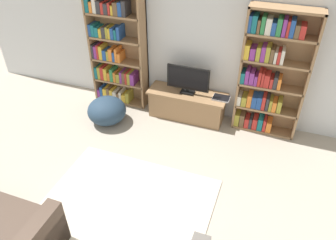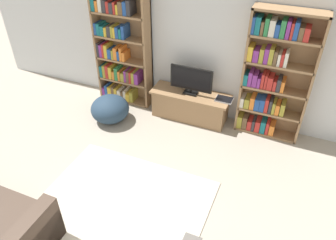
{
  "view_description": "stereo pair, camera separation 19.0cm",
  "coord_description": "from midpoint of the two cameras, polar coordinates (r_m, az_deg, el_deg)",
  "views": [
    {
      "loc": [
        1.3,
        -0.79,
        3.47
      ],
      "look_at": [
        -0.02,
        2.8,
        0.7
      ],
      "focal_mm": 35.0,
      "sensor_mm": 36.0,
      "label": 1
    },
    {
      "loc": [
        1.47,
        -0.72,
        3.47
      ],
      "look_at": [
        -0.02,
        2.8,
        0.7
      ],
      "focal_mm": 35.0,
      "sensor_mm": 36.0,
      "label": 2
    }
  ],
  "objects": [
    {
      "name": "wall_back",
      "position": [
        5.61,
        4.4,
        13.05
      ],
      "size": [
        8.8,
        0.06,
        2.6
      ],
      "color": "silver",
      "rests_on": "ground_plane"
    },
    {
      "name": "bookshelf_left",
      "position": [
        6.11,
        -9.99,
        11.69
      ],
      "size": [
        1.03,
        0.3,
        2.1
      ],
      "color": "#93704C",
      "rests_on": "ground_plane"
    },
    {
      "name": "bookshelf_right",
      "position": [
        5.39,
        16.2,
        7.64
      ],
      "size": [
        1.03,
        0.3,
        2.1
      ],
      "color": "#93704C",
      "rests_on": "ground_plane"
    },
    {
      "name": "tv_stand",
      "position": [
        5.87,
        2.39,
        2.64
      ],
      "size": [
        1.39,
        0.47,
        0.5
      ],
      "color": "#8E6B47",
      "rests_on": "ground_plane"
    },
    {
      "name": "television",
      "position": [
        5.6,
        2.52,
        7.04
      ],
      "size": [
        0.74,
        0.16,
        0.5
      ],
      "color": "black",
      "rests_on": "tv_stand"
    },
    {
      "name": "laptop",
      "position": [
        5.62,
        8.3,
        3.8
      ],
      "size": [
        0.29,
        0.22,
        0.03
      ],
      "color": "#B7B7BC",
      "rests_on": "tv_stand"
    },
    {
      "name": "area_rug",
      "position": [
        4.51,
        -8.65,
        -14.74
      ],
      "size": [
        2.2,
        1.78,
        0.02
      ],
      "color": "beige",
      "rests_on": "ground_plane"
    },
    {
      "name": "beanbag_ottoman",
      "position": [
        5.86,
        -11.51,
        1.6
      ],
      "size": [
        0.67,
        0.67,
        0.47
      ],
      "primitive_type": "ellipsoid",
      "color": "#23384C",
      "rests_on": "ground_plane"
    }
  ]
}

